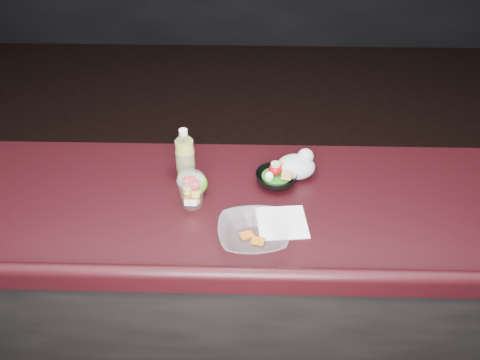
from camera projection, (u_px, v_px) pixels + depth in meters
name	position (u px, v px, depth m)	size (l,w,h in m)	color
counter	(239.00, 299.00, 2.15)	(4.06, 0.71, 1.02)	black
lemonade_bottle	(185.00, 158.00, 1.90)	(0.07, 0.07, 0.20)	gold
fruit_cup	(192.00, 189.00, 1.79)	(0.10, 0.10, 0.14)	white
green_apple	(196.00, 184.00, 1.86)	(0.08, 0.08, 0.08)	#3C9310
plastic_bag	(297.00, 165.00, 1.93)	(0.14, 0.12, 0.10)	silver
snack_bowl	(276.00, 177.00, 1.90)	(0.16, 0.16, 0.08)	black
takeout_bowl	(253.00, 234.00, 1.67)	(0.24, 0.24, 0.05)	silver
paper_napkin	(282.00, 223.00, 1.75)	(0.16, 0.16, 0.00)	white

